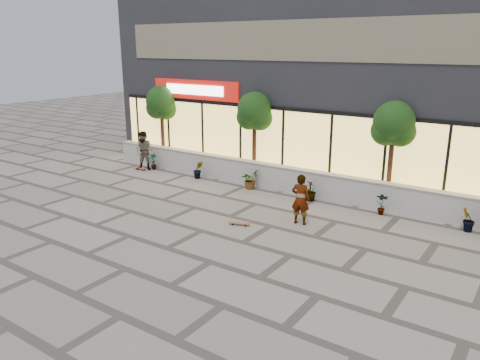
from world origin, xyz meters
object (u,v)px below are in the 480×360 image
Objects in this scene: tree_west at (161,105)px; skateboard_center at (239,223)px; skateboard_left at (140,168)px; skater_left at (144,151)px; skater_center at (301,199)px; tree_midwest at (254,113)px; tree_mideast at (394,126)px.

tree_west is 5.27× the size of skateboard_center.
skateboard_center is 1.06× the size of skateboard_left.
skater_center is at bearing -35.87° from skater_left.
skater_center is (9.71, -3.68, -2.12)m from tree_west.
skater_left is (-5.24, -1.57, -2.04)m from tree_midwest.
skater_left reaches higher than skateboard_left.
skateboard_left is (-0.24, -0.11, -0.88)m from skater_left.
tree_mideast is 11.96m from skateboard_left.
tree_mideast is at bearing 8.43° from skateboard_left.
skater_center is 0.92× the size of skater_left.
tree_mideast is 2.25× the size of skater_center.
skater_left is (-11.24, -1.57, -2.04)m from tree_mideast.
skater_left is 0.92m from skateboard_left.
tree_west reaches higher than skateboard_center.
tree_west is 2.07× the size of skater_left.
tree_west is 3.36m from skateboard_left.
tree_midwest is at bearing 17.11° from skateboard_left.
tree_west and tree_midwest have the same top height.
tree_west is at bearing -29.37° from skater_center.
skater_left is at bearing -21.23° from skater_center.
tree_mideast reaches higher than skateboard_left.
skater_center is at bearing -11.57° from skateboard_left.
skater_center is 2.34× the size of skateboard_center.
tree_mideast is 5.27× the size of skateboard_center.
tree_midwest is 2.25× the size of skater_center.
tree_midwest is at bearing 0.00° from tree_west.
skater_left is 2.71× the size of skateboard_left.
tree_midwest is 6.43m from skateboard_left.
skater_left is 8.57m from skateboard_center.
tree_midwest is 5.83m from skater_left.
tree_west is 1.00× the size of tree_midwest.
tree_midwest is 5.98m from skater_center.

